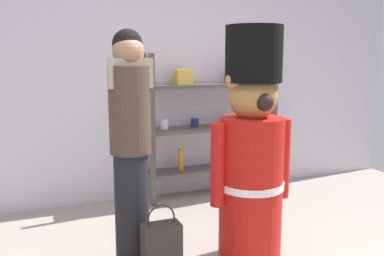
{
  "coord_description": "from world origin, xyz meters",
  "views": [
    {
      "loc": [
        -1.1,
        -2.12,
        1.49
      ],
      "look_at": [
        -0.03,
        0.57,
        1.0
      ],
      "focal_mm": 39.48,
      "sensor_mm": 36.0,
      "label": 1
    }
  ],
  "objects_px": {
    "merchandise_shelf": "(211,123)",
    "teddy_bear_guard": "(251,154)",
    "shopping_bag": "(162,250)",
    "person_shopper": "(130,143)"
  },
  "relations": [
    {
      "from": "merchandise_shelf",
      "to": "teddy_bear_guard",
      "type": "relative_size",
      "value": 0.9
    },
    {
      "from": "teddy_bear_guard",
      "to": "merchandise_shelf",
      "type": "bearing_deg",
      "value": 76.63
    },
    {
      "from": "teddy_bear_guard",
      "to": "shopping_bag",
      "type": "bearing_deg",
      "value": -178.66
    },
    {
      "from": "merchandise_shelf",
      "to": "person_shopper",
      "type": "bearing_deg",
      "value": -132.56
    },
    {
      "from": "teddy_bear_guard",
      "to": "person_shopper",
      "type": "height_order",
      "value": "teddy_bear_guard"
    },
    {
      "from": "teddy_bear_guard",
      "to": "shopping_bag",
      "type": "distance_m",
      "value": 0.91
    },
    {
      "from": "shopping_bag",
      "to": "person_shopper",
      "type": "bearing_deg",
      "value": 119.39
    },
    {
      "from": "merchandise_shelf",
      "to": "person_shopper",
      "type": "xyz_separation_m",
      "value": [
        -1.19,
        -1.29,
        0.12
      ]
    },
    {
      "from": "teddy_bear_guard",
      "to": "person_shopper",
      "type": "xyz_separation_m",
      "value": [
        -0.82,
        0.23,
        0.1
      ]
    },
    {
      "from": "person_shopper",
      "to": "shopping_bag",
      "type": "bearing_deg",
      "value": -60.61
    }
  ]
}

